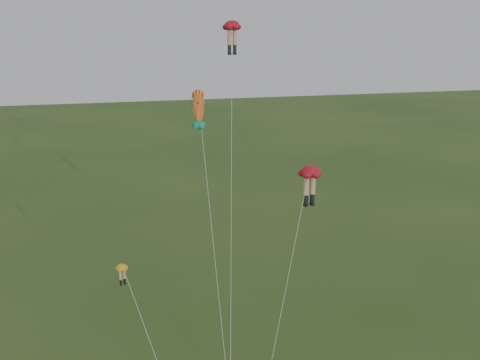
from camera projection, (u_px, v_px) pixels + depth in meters
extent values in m
ellipsoid|color=#B0121F|center=(232.00, 25.00, 40.01)|extent=(1.74, 1.74, 0.74)
cylinder|color=tan|center=(229.00, 37.00, 40.14)|extent=(0.33, 0.33, 1.12)
cylinder|color=black|center=(229.00, 49.00, 40.36)|extent=(0.26, 0.26, 0.56)
cube|color=black|center=(229.00, 54.00, 40.46)|extent=(0.25, 0.36, 0.16)
cylinder|color=tan|center=(235.00, 37.00, 40.34)|extent=(0.33, 0.33, 1.12)
cylinder|color=black|center=(235.00, 49.00, 40.56)|extent=(0.26, 0.26, 0.56)
cube|color=black|center=(235.00, 54.00, 40.66)|extent=(0.25, 0.36, 0.16)
cylinder|color=silver|center=(231.00, 189.00, 37.09)|extent=(3.34, 11.76, 22.76)
ellipsoid|color=#B0121F|center=(310.00, 171.00, 34.26)|extent=(1.82, 1.82, 0.80)
cylinder|color=tan|center=(306.00, 186.00, 34.42)|extent=(0.35, 0.35, 1.22)
cylinder|color=black|center=(306.00, 199.00, 34.66)|extent=(0.28, 0.28, 0.61)
cube|color=black|center=(306.00, 205.00, 34.77)|extent=(0.25, 0.38, 0.18)
cylinder|color=tan|center=(313.00, 185.00, 34.61)|extent=(0.35, 0.35, 1.22)
cylinder|color=black|center=(312.00, 198.00, 34.86)|extent=(0.28, 0.28, 0.61)
cube|color=black|center=(312.00, 204.00, 34.96)|extent=(0.25, 0.38, 0.18)
cylinder|color=silver|center=(287.00, 281.00, 33.50)|extent=(4.37, 4.19, 13.69)
ellipsoid|color=#F4A41F|center=(122.00, 267.00, 32.77)|extent=(1.06, 1.06, 0.40)
cylinder|color=tan|center=(120.00, 275.00, 32.83)|extent=(0.18, 0.18, 0.62)
cylinder|color=black|center=(121.00, 282.00, 32.95)|extent=(0.14, 0.14, 0.31)
cube|color=black|center=(121.00, 285.00, 33.01)|extent=(0.16, 0.20, 0.09)
cylinder|color=tan|center=(124.00, 274.00, 32.98)|extent=(0.18, 0.18, 0.62)
cylinder|color=black|center=(124.00, 281.00, 33.10)|extent=(0.14, 0.14, 0.31)
cube|color=black|center=(125.00, 284.00, 33.15)|extent=(0.16, 0.20, 0.09)
cylinder|color=silver|center=(150.00, 342.00, 31.86)|extent=(2.58, 4.97, 8.19)
ellipsoid|color=gold|center=(198.00, 106.00, 37.03)|extent=(1.44, 3.20, 2.64)
sphere|color=gold|center=(198.00, 106.00, 37.03)|extent=(1.11, 1.40, 1.26)
cone|color=#169066|center=(198.00, 106.00, 37.03)|extent=(0.90, 1.27, 1.22)
cone|color=#169066|center=(198.00, 106.00, 37.03)|extent=(0.90, 1.27, 1.22)
cone|color=#169066|center=(198.00, 106.00, 37.03)|extent=(0.51, 0.71, 0.68)
cone|color=#169066|center=(198.00, 106.00, 37.03)|extent=(0.51, 0.71, 0.68)
cone|color=red|center=(198.00, 106.00, 37.03)|extent=(0.55, 0.72, 0.66)
cylinder|color=silver|center=(213.00, 241.00, 35.51)|extent=(0.10, 8.19, 16.98)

